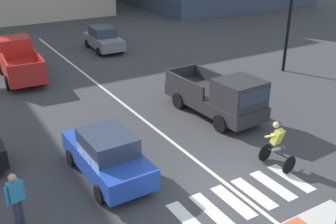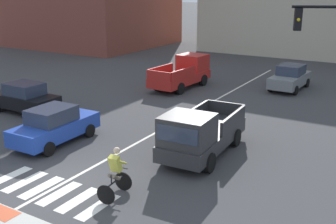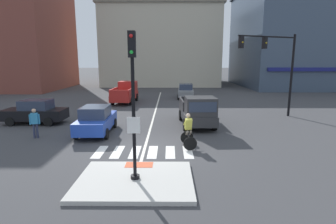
{
  "view_description": "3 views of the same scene",
  "coord_description": "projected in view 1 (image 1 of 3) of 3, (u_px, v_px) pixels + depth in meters",
  "views": [
    {
      "loc": [
        -7.29,
        -7.88,
        7.46
      ],
      "look_at": [
        -0.07,
        4.09,
        1.23
      ],
      "focal_mm": 42.26,
      "sensor_mm": 36.0,
      "label": 1
    },
    {
      "loc": [
        9.88,
        -9.11,
        6.65
      ],
      "look_at": [
        1.24,
        5.34,
        1.48
      ],
      "focal_mm": 43.99,
      "sensor_mm": 36.0,
      "label": 2
    },
    {
      "loc": [
        1.22,
        -12.45,
        4.26
      ],
      "look_at": [
        1.11,
        5.43,
        0.81
      ],
      "focal_mm": 28.58,
      "sensor_mm": 36.0,
      "label": 3
    }
  ],
  "objects": [
    {
      "name": "ground_plane",
      "position": [
        236.0,
        191.0,
        12.64
      ],
      "size": [
        300.0,
        300.0,
        0.0
      ],
      "primitive_type": "plane",
      "color": "#3D3D3F"
    },
    {
      "name": "crosswalk_stripe_a",
      "position": [
        188.0,
        220.0,
        11.36
      ],
      "size": [
        0.44,
        1.8,
        0.01
      ],
      "primitive_type": "cube",
      "color": "silver",
      "rests_on": "ground"
    },
    {
      "name": "crosswalk_stripe_b",
      "position": [
        211.0,
        210.0,
        11.76
      ],
      "size": [
        0.44,
        1.8,
        0.01
      ],
      "primitive_type": "cube",
      "color": "silver",
      "rests_on": "ground"
    },
    {
      "name": "crosswalk_stripe_c",
      "position": [
        233.0,
        201.0,
        12.15
      ],
      "size": [
        0.44,
        1.8,
        0.01
      ],
      "primitive_type": "cube",
      "color": "silver",
      "rests_on": "ground"
    },
    {
      "name": "crosswalk_stripe_d",
      "position": [
        254.0,
        193.0,
        12.54
      ],
      "size": [
        0.44,
        1.8,
        0.01
      ],
      "primitive_type": "cube",
      "color": "silver",
      "rests_on": "ground"
    },
    {
      "name": "crosswalk_stripe_e",
      "position": [
        273.0,
        185.0,
        12.94
      ],
      "size": [
        0.44,
        1.8,
        0.01
      ],
      "primitive_type": "cube",
      "color": "silver",
      "rests_on": "ground"
    },
    {
      "name": "crosswalk_stripe_f",
      "position": [
        291.0,
        178.0,
        13.33
      ],
      "size": [
        0.44,
        1.8,
        0.01
      ],
      "primitive_type": "cube",
      "color": "silver",
      "rests_on": "ground"
    },
    {
      "name": "lane_centre_line",
      "position": [
        110.0,
        94.0,
        20.46
      ],
      "size": [
        0.14,
        28.0,
        0.01
      ],
      "primitive_type": "cube",
      "color": "silver",
      "rests_on": "ground"
    },
    {
      "name": "traffic_light_mast",
      "position": [
        280.0,
        1.0,
        21.02
      ],
      "size": [
        4.75,
        2.04,
        6.19
      ],
      "color": "black",
      "rests_on": "ground"
    },
    {
      "name": "car_grey_eastbound_distant",
      "position": [
        103.0,
        39.0,
        27.95
      ],
      "size": [
        2.0,
        4.18,
        1.64
      ],
      "color": "slate",
      "rests_on": "ground"
    },
    {
      "name": "car_blue_westbound_near",
      "position": [
        107.0,
        155.0,
        13.15
      ],
      "size": [
        1.91,
        4.14,
        1.64
      ],
      "color": "#2347B7",
      "rests_on": "ground"
    },
    {
      "name": "pickup_truck_red_westbound_distant",
      "position": [
        19.0,
        61.0,
        22.5
      ],
      "size": [
        2.28,
        5.2,
        2.08
      ],
      "color": "red",
      "rests_on": "ground"
    },
    {
      "name": "pickup_truck_charcoal_eastbound_mid",
      "position": [
        221.0,
        97.0,
        17.39
      ],
      "size": [
        2.25,
        5.19,
        2.08
      ],
      "color": "#2D2D30",
      "rests_on": "ground"
    },
    {
      "name": "cyclist",
      "position": [
        277.0,
        144.0,
        13.67
      ],
      "size": [
        0.76,
        1.15,
        1.68
      ],
      "color": "black",
      "rests_on": "ground"
    },
    {
      "name": "pedestrian_at_curb_left",
      "position": [
        15.0,
        195.0,
        10.79
      ],
      "size": [
        0.53,
        0.31,
        1.67
      ],
      "color": "#2D334C",
      "rests_on": "ground"
    }
  ]
}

